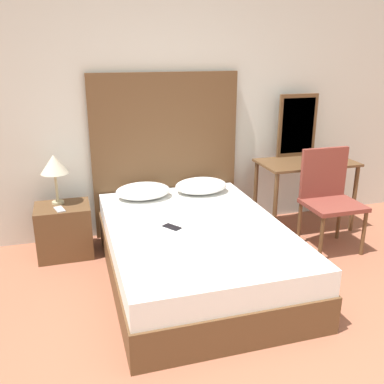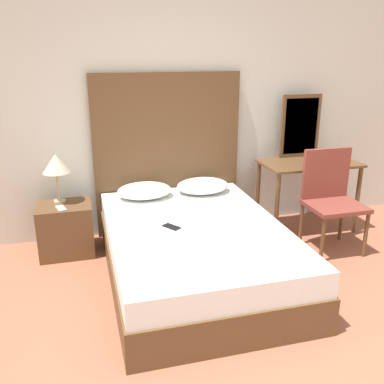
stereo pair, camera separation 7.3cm
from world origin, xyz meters
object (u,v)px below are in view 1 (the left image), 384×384
Objects in this scene: vanity_desk at (306,172)px; chair at (329,193)px; bed at (195,251)px; phone_on_bed at (172,227)px; table_lamp at (54,165)px; phone_on_nightstand at (59,209)px; nightstand at (64,230)px.

chair is (-0.02, -0.47, -0.07)m from vanity_desk.
bed is 0.32m from phone_on_bed.
table_lamp is 2.52m from vanity_desk.
phone_on_nightstand is at bearing -86.16° from table_lamp.
phone_on_bed is 0.35× the size of table_lamp.
vanity_desk is 0.47m from chair.
nightstand is 0.61m from table_lamp.
phone_on_bed is (-0.20, -0.00, 0.25)m from bed.
phone_on_bed is at bearing -36.70° from phone_on_nightstand.
vanity_desk is (2.49, 0.06, 0.12)m from phone_on_nightstand.
bed is at bearing -153.75° from vanity_desk.
phone_on_nightstand is at bearing 148.95° from bed.
vanity_desk is at bearing 1.29° from phone_on_nightstand.
table_lamp reaches higher than vanity_desk.
chair is (2.48, -0.59, -0.31)m from table_lamp.
nightstand is at bearing 138.67° from phone_on_bed.
bed is 2.06× the size of vanity_desk.
phone_on_nightstand is at bearing -101.13° from nightstand.
nightstand is at bearing 168.24° from chair.
nightstand is (-0.85, 0.75, -0.24)m from phone_on_bed.
nightstand is 0.50× the size of vanity_desk.
bed is 1.49m from table_lamp.
chair is at bearing 8.50° from phone_on_bed.
vanity_desk is at bearing 26.25° from bed.
phone_on_bed is 1.16m from nightstand.
bed is 1.45m from chair.
vanity_desk is at bearing -2.81° from table_lamp.
phone_on_bed is 1.77m from vanity_desk.
table_lamp is 2.57m from chair.
phone_on_nightstand is (-1.07, 0.65, 0.26)m from bed.
vanity_desk is (1.42, 0.70, 0.38)m from bed.
table_lamp is (-1.08, 0.82, 0.62)m from bed.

